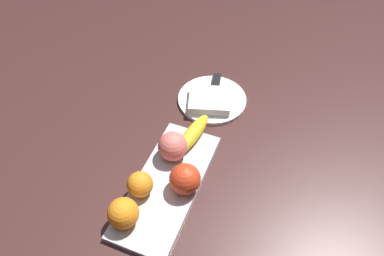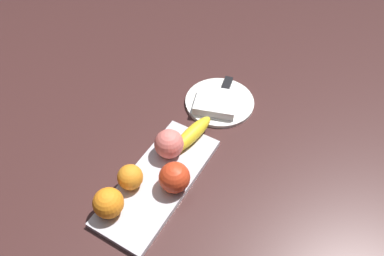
% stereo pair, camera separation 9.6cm
% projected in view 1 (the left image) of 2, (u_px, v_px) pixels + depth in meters
% --- Properties ---
extents(ground_plane, '(2.40, 2.40, 0.00)m').
position_uv_depth(ground_plane, '(156.00, 191.00, 0.89)').
color(ground_plane, '#3C211F').
extents(fruit_tray, '(0.36, 0.15, 0.02)m').
position_uv_depth(fruit_tray, '(167.00, 185.00, 0.89)').
color(fruit_tray, '#BDB8C1').
rests_on(fruit_tray, ground_plane).
extents(apple, '(0.07, 0.07, 0.07)m').
position_uv_depth(apple, '(185.00, 179.00, 0.85)').
color(apple, red).
rests_on(apple, fruit_tray).
extents(banana, '(0.15, 0.06, 0.04)m').
position_uv_depth(banana, '(193.00, 134.00, 0.96)').
color(banana, yellow).
rests_on(banana, fruit_tray).
extents(orange_near_apple, '(0.07, 0.07, 0.07)m').
position_uv_depth(orange_near_apple, '(123.00, 213.00, 0.79)').
color(orange_near_apple, orange).
rests_on(orange_near_apple, fruit_tray).
extents(orange_near_banana, '(0.06, 0.06, 0.06)m').
position_uv_depth(orange_near_banana, '(140.00, 184.00, 0.85)').
color(orange_near_banana, orange).
rests_on(orange_near_banana, fruit_tray).
extents(peach, '(0.07, 0.07, 0.07)m').
position_uv_depth(peach, '(172.00, 146.00, 0.91)').
color(peach, '#E26D64').
rests_on(peach, fruit_tray).
extents(dinner_plate, '(0.20, 0.20, 0.01)m').
position_uv_depth(dinner_plate, '(212.00, 99.00, 1.09)').
color(dinner_plate, white).
rests_on(dinner_plate, ground_plane).
extents(folded_napkin, '(0.13, 0.14, 0.03)m').
position_uv_depth(folded_napkin, '(209.00, 100.00, 1.06)').
color(folded_napkin, white).
rests_on(folded_napkin, dinner_plate).
extents(knife, '(0.18, 0.06, 0.01)m').
position_uv_depth(knife, '(215.00, 88.00, 1.11)').
color(knife, silver).
rests_on(knife, dinner_plate).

